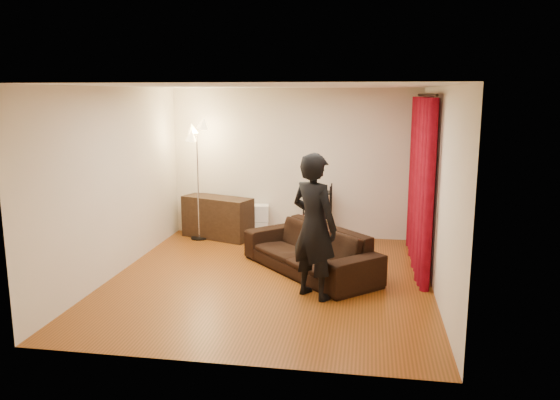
% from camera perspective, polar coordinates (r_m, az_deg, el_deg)
% --- Properties ---
extents(floor, '(5.00, 5.00, 0.00)m').
position_cam_1_polar(floor, '(7.84, -1.09, -8.31)').
color(floor, brown).
rests_on(floor, ground).
extents(ceiling, '(5.00, 5.00, 0.00)m').
position_cam_1_polar(ceiling, '(7.40, -1.16, 11.83)').
color(ceiling, white).
rests_on(ceiling, ground).
extents(wall_back, '(5.00, 0.00, 5.00)m').
position_cam_1_polar(wall_back, '(9.95, 1.48, 3.84)').
color(wall_back, beige).
rests_on(wall_back, ground).
extents(wall_front, '(5.00, 0.00, 5.00)m').
position_cam_1_polar(wall_front, '(5.12, -6.19, -3.17)').
color(wall_front, beige).
rests_on(wall_front, ground).
extents(wall_left, '(0.00, 5.00, 5.00)m').
position_cam_1_polar(wall_left, '(8.21, -16.77, 1.82)').
color(wall_left, beige).
rests_on(wall_left, ground).
extents(wall_right, '(0.00, 5.00, 5.00)m').
position_cam_1_polar(wall_right, '(7.44, 16.19, 0.94)').
color(wall_right, beige).
rests_on(wall_right, ground).
extents(curtain_rod, '(0.04, 2.65, 0.04)m').
position_cam_1_polar(curtain_rod, '(8.44, 15.06, 10.55)').
color(curtain_rod, black).
rests_on(curtain_rod, wall_right).
extents(curtain, '(0.22, 2.65, 2.55)m').
position_cam_1_polar(curtain, '(8.54, 14.49, 1.78)').
color(curtain, maroon).
rests_on(curtain, ground).
extents(sofa, '(2.23, 2.31, 0.67)m').
position_cam_1_polar(sofa, '(8.07, 3.13, -5.24)').
color(sofa, black).
rests_on(sofa, ground).
extents(person, '(0.82, 0.77, 1.88)m').
position_cam_1_polar(person, '(6.96, 3.58, -2.76)').
color(person, black).
rests_on(person, ground).
extents(media_cabinet, '(1.38, 0.90, 0.75)m').
position_cam_1_polar(media_cabinet, '(10.02, -6.53, -1.83)').
color(media_cabinet, '#312013').
rests_on(media_cabinet, ground).
extents(storage_boxes, '(0.39, 0.33, 0.60)m').
position_cam_1_polar(storage_boxes, '(10.05, -2.26, -2.17)').
color(storage_boxes, silver).
rests_on(storage_boxes, ground).
extents(wire_shelf, '(0.54, 0.45, 1.03)m').
position_cam_1_polar(wire_shelf, '(9.73, 3.94, -1.35)').
color(wire_shelf, black).
rests_on(wire_shelf, ground).
extents(floor_lamp, '(0.50, 0.50, 2.09)m').
position_cam_1_polar(floor_lamp, '(9.86, -8.57, 1.87)').
color(floor_lamp, silver).
rests_on(floor_lamp, ground).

